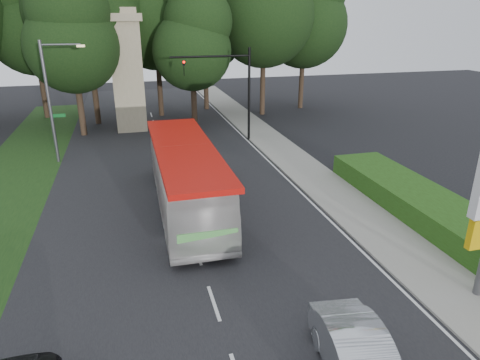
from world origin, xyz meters
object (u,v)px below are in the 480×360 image
object	(u,v)px
streetlight_signs	(52,97)
transit_bus	(186,178)
monument	(127,70)
traffic_signal_mast	(233,82)

from	to	relation	value
streetlight_signs	transit_bus	size ratio (longest dim) A/B	0.66
streetlight_signs	transit_bus	distance (m)	12.56
transit_bus	monument	bearing A→B (deg)	98.08
monument	transit_bus	xyz separation A→B (m)	(2.26, -17.87, -3.43)
traffic_signal_mast	streetlight_signs	distance (m)	12.83
monument	transit_bus	world-z (taller)	monument
traffic_signal_mast	streetlight_signs	bearing A→B (deg)	-171.08
traffic_signal_mast	transit_bus	bearing A→B (deg)	-114.56
monument	traffic_signal_mast	bearing A→B (deg)	-38.00
transit_bus	streetlight_signs	bearing A→B (deg)	127.15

